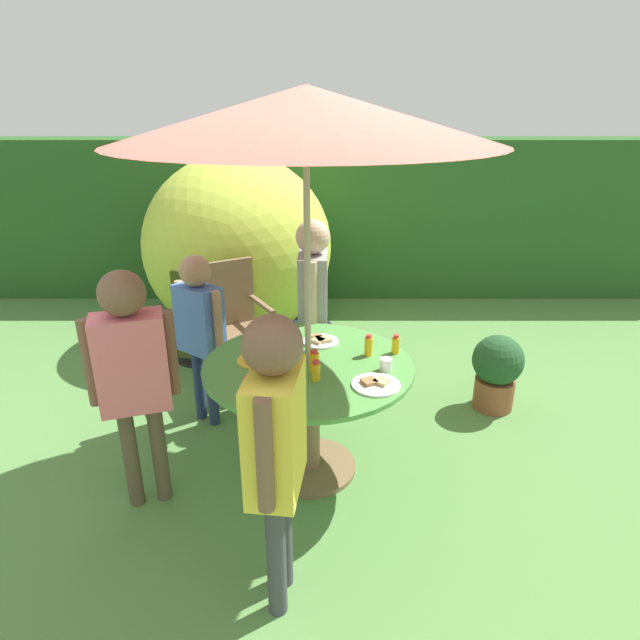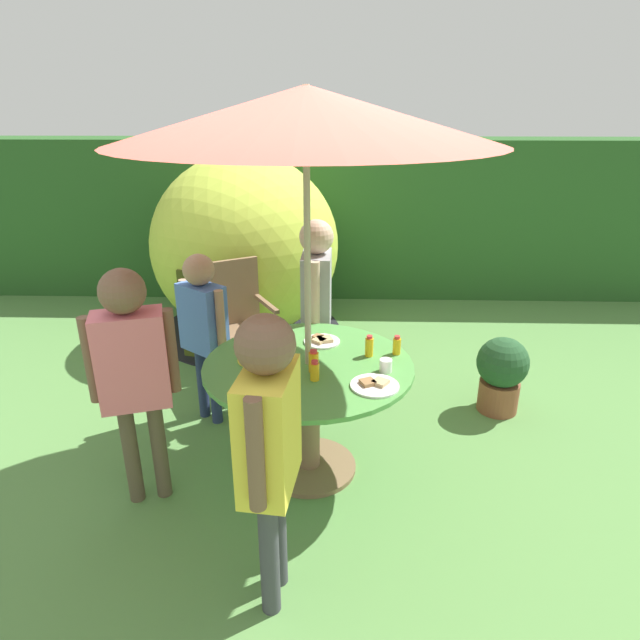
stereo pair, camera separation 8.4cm
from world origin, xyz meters
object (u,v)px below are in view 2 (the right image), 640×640
garden_table (309,394)px  patio_umbrella (306,115)px  child_in_yellow_shirt (269,431)px  juice_bottle_far_left (397,346)px  plate_front_edge (256,358)px  plate_near_left (322,341)px  child_in_grey_shirt (317,290)px  cup_near (287,398)px  potted_plant (501,372)px  snack_bowl (276,336)px  plate_mid_left (375,385)px  child_in_pink_shirt (132,360)px  juice_bottle_center_back (314,361)px  wooden_chair (236,319)px  child_in_blue_shirt (203,318)px  juice_bottle_far_right (283,371)px  juice_bottle_near_right (369,346)px  juice_bottle_mid_right (315,371)px  cup_far (386,366)px  dome_tent (246,247)px  juice_bottle_center_front (245,388)px

garden_table → patio_umbrella: (0.00, 0.00, 1.54)m
child_in_yellow_shirt → juice_bottle_far_left: 1.25m
plate_front_edge → plate_near_left: 0.46m
child_in_grey_shirt → cup_near: (-0.10, -1.29, -0.12)m
potted_plant → juice_bottle_far_left: (-0.84, -0.59, 0.47)m
snack_bowl → cup_near: 0.77m
patio_umbrella → plate_mid_left: bearing=-35.8°
patio_umbrella → child_in_pink_shirt: size_ratio=1.61×
plate_near_left → juice_bottle_center_back: 0.40m
wooden_chair → child_in_pink_shirt: 1.43m
child_in_blue_shirt → juice_bottle_far_right: 0.97m
patio_umbrella → juice_bottle_near_right: (0.35, 0.11, -1.27)m
wooden_chair → juice_bottle_mid_right: wooden_chair is taller
patio_umbrella → cup_near: 1.38m
snack_bowl → cup_near: (0.13, -0.75, -0.00)m
plate_front_edge → juice_bottle_center_back: bearing=-20.2°
cup_near → cup_far: same height
dome_tent → child_in_grey_shirt: size_ratio=1.56×
potted_plant → plate_front_edge: bearing=-157.0°
child_in_blue_shirt → child_in_pink_shirt: child_in_pink_shirt is taller
cup_near → garden_table: bearing=79.7°
potted_plant → cup_near: 1.93m
plate_front_edge → juice_bottle_mid_right: juice_bottle_mid_right is taller
snack_bowl → juice_bottle_center_front: bearing=-96.4°
wooden_chair → child_in_blue_shirt: size_ratio=0.82×
patio_umbrella → child_in_blue_shirt: patio_umbrella is taller
child_in_pink_shirt → juice_bottle_near_right: child_in_pink_shirt is taller
child_in_pink_shirt → juice_bottle_near_right: 1.32m
juice_bottle_far_left → juice_bottle_center_front: size_ratio=0.91×
juice_bottle_far_right → juice_bottle_mid_right: 0.17m
juice_bottle_far_left → cup_far: size_ratio=1.59×
plate_near_left → juice_bottle_near_right: size_ratio=1.72×
snack_bowl → juice_bottle_mid_right: 0.56m
garden_table → juice_bottle_center_front: bearing=-126.2°
juice_bottle_near_right → plate_near_left: bearing=146.7°
child_in_grey_shirt → child_in_yellow_shirt: (-0.13, -1.77, 0.00)m
plate_mid_left → cup_far: (0.07, 0.17, 0.03)m
juice_bottle_near_right → juice_bottle_far_right: size_ratio=1.24×
child_in_blue_shirt → child_in_pink_shirt: 0.86m
child_in_yellow_shirt → juice_bottle_near_right: 1.15m
juice_bottle_far_right → cup_near: size_ratio=1.44×
child_in_grey_shirt → plate_near_left: 0.56m
child_in_yellow_shirt → juice_bottle_mid_right: child_in_yellow_shirt is taller
dome_tent → juice_bottle_near_right: (1.06, -2.09, -0.06)m
child_in_grey_shirt → child_in_pink_shirt: (-0.92, -1.12, -0.01)m
child_in_pink_shirt → plate_near_left: size_ratio=6.07×
patio_umbrella → juice_bottle_near_right: bearing=16.9°
plate_near_left → cup_near: bearing=-101.5°
cup_near → juice_bottle_far_left: bearing=45.0°
patio_umbrella → plate_near_left: (0.07, 0.29, -1.32)m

